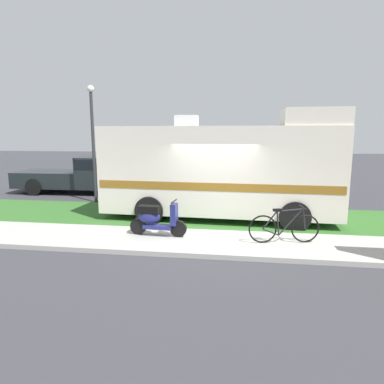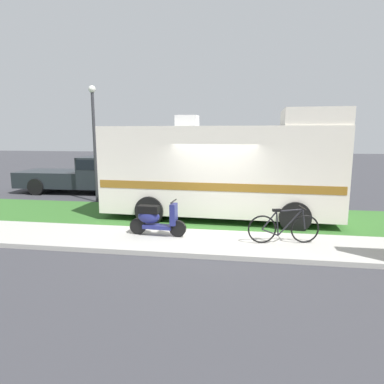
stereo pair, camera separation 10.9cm
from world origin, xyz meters
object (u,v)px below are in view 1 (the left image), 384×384
Objects in this scene: motorhome_rv at (223,168)px; street_lamp_post at (93,134)px; scooter at (156,219)px; pickup_truck_near at (90,173)px; bicycle at (284,227)px.

street_lamp_post is at bearing 159.98° from motorhome_rv.
pickup_truck_near is at bearing 126.02° from scooter.
scooter is 0.33× the size of street_lamp_post.
street_lamp_post reaches higher than scooter.
bicycle is at bearing -2.54° from scooter.
bicycle is at bearing -33.91° from street_lamp_post.
scooter is at bearing -122.01° from motorhome_rv.
scooter is at bearing 177.46° from bicycle.
pickup_truck_near is at bearing 140.05° from bicycle.
pickup_truck_near is (-8.16, 6.84, 0.41)m from bicycle.
street_lamp_post reaches higher than bicycle.
bicycle is 10.66m from pickup_truck_near.
scooter is at bearing -50.97° from street_lamp_post.
scooter is 0.88× the size of bicycle.
street_lamp_post is (-5.32, 1.94, 1.12)m from motorhome_rv.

